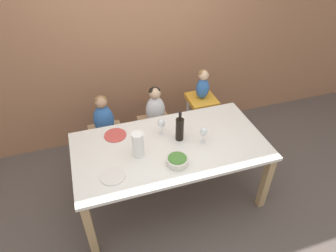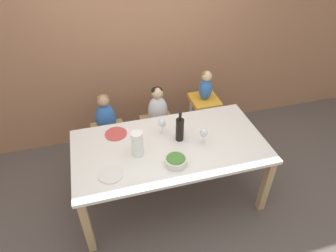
% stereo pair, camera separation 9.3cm
% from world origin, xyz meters
% --- Properties ---
extents(ground_plane, '(14.00, 14.00, 0.00)m').
position_xyz_m(ground_plane, '(0.00, 0.00, 0.00)').
color(ground_plane, '#564C47').
extents(wall_back, '(10.00, 0.06, 2.70)m').
position_xyz_m(wall_back, '(0.00, 1.23, 1.35)').
color(wall_back, '#9E6B4C').
rests_on(wall_back, ground_plane).
extents(dining_table, '(1.86, 0.97, 0.72)m').
position_xyz_m(dining_table, '(0.00, 0.00, 0.64)').
color(dining_table, white).
rests_on(dining_table, ground_plane).
extents(chair_far_left, '(0.38, 0.42, 0.45)m').
position_xyz_m(chair_far_left, '(-0.55, 0.73, 0.38)').
color(chair_far_left, silver).
rests_on(chair_far_left, ground_plane).
extents(chair_far_center, '(0.38, 0.42, 0.45)m').
position_xyz_m(chair_far_center, '(0.06, 0.73, 0.38)').
color(chair_far_center, silver).
rests_on(chair_far_center, ground_plane).
extents(chair_right_highchair, '(0.33, 0.36, 0.70)m').
position_xyz_m(chair_right_highchair, '(0.64, 0.73, 0.54)').
color(chair_right_highchair, silver).
rests_on(chair_right_highchair, ground_plane).
extents(person_child_left, '(0.23, 0.19, 0.49)m').
position_xyz_m(person_child_left, '(-0.55, 0.73, 0.68)').
color(person_child_left, '#3366B2').
rests_on(person_child_left, chair_far_left).
extents(person_child_center, '(0.23, 0.19, 0.49)m').
position_xyz_m(person_child_center, '(0.06, 0.73, 0.68)').
color(person_child_center, silver).
rests_on(person_child_center, chair_far_center).
extents(person_baby_right, '(0.16, 0.13, 0.37)m').
position_xyz_m(person_baby_right, '(0.64, 0.73, 0.89)').
color(person_baby_right, '#3366B2').
rests_on(person_baby_right, chair_right_highchair).
extents(wine_bottle, '(0.08, 0.08, 0.32)m').
position_xyz_m(wine_bottle, '(0.11, 0.06, 0.85)').
color(wine_bottle, black).
rests_on(wine_bottle, dining_table).
extents(paper_towel_roll, '(0.11, 0.11, 0.25)m').
position_xyz_m(paper_towel_roll, '(-0.32, -0.04, 0.85)').
color(paper_towel_roll, white).
rests_on(paper_towel_roll, dining_table).
extents(wine_glass_near, '(0.07, 0.07, 0.17)m').
position_xyz_m(wine_glass_near, '(0.32, -0.05, 0.84)').
color(wine_glass_near, white).
rests_on(wine_glass_near, dining_table).
extents(wine_glass_far, '(0.07, 0.07, 0.17)m').
position_xyz_m(wine_glass_far, '(-0.03, 0.20, 0.84)').
color(wine_glass_far, white).
rests_on(wine_glass_far, dining_table).
extents(salad_bowl_large, '(0.20, 0.20, 0.09)m').
position_xyz_m(salad_bowl_large, '(-0.02, -0.25, 0.76)').
color(salad_bowl_large, silver).
rests_on(salad_bowl_large, dining_table).
extents(dinner_plate_front_left, '(0.22, 0.22, 0.01)m').
position_xyz_m(dinner_plate_front_left, '(-0.60, -0.23, 0.73)').
color(dinner_plate_front_left, silver).
rests_on(dinner_plate_front_left, dining_table).
extents(dinner_plate_back_left, '(0.22, 0.22, 0.01)m').
position_xyz_m(dinner_plate_back_left, '(-0.48, 0.31, 0.73)').
color(dinner_plate_back_left, '#D14C47').
rests_on(dinner_plate_back_left, dining_table).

